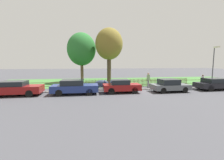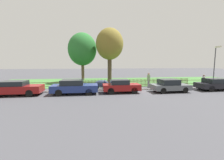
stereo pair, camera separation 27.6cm
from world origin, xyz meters
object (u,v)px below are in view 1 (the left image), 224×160
(parked_car_black_saloon, at_px, (75,87))
(street_lamp, at_px, (214,61))
(parked_car_red_compact, at_px, (169,85))
(parked_car_white_van, at_px, (215,84))
(pedestrian_by_lamp, at_px, (148,79))
(pedestrian_near_fence, at_px, (203,80))
(tree_nearest_kerb, at_px, (82,49))
(parked_car_silver_hatchback, at_px, (16,88))
(tree_behind_motorcycle, at_px, (109,44))
(parked_car_navy_estate, at_px, (121,86))
(covered_motorcycle, at_px, (102,84))

(parked_car_black_saloon, relative_size, street_lamp, 0.89)
(parked_car_red_compact, xyz_separation_m, parked_car_white_van, (5.74, 0.25, 0.01))
(pedestrian_by_lamp, bearing_deg, pedestrian_near_fence, -82.31)
(pedestrian_near_fence, distance_m, street_lamp, 2.71)
(tree_nearest_kerb, bearing_deg, pedestrian_by_lamp, -40.80)
(street_lamp, bearing_deg, parked_car_black_saloon, -174.30)
(pedestrian_by_lamp, bearing_deg, street_lamp, -81.66)
(parked_car_white_van, distance_m, tree_nearest_kerb, 18.43)
(parked_car_silver_hatchback, height_order, parked_car_white_van, parked_car_silver_hatchback)
(tree_nearest_kerb, height_order, tree_behind_motorcycle, tree_behind_motorcycle)
(tree_nearest_kerb, distance_m, pedestrian_near_fence, 17.38)
(parked_car_silver_hatchback, relative_size, pedestrian_by_lamp, 2.45)
(parked_car_red_compact, relative_size, tree_nearest_kerb, 0.50)
(tree_nearest_kerb, xyz_separation_m, tree_behind_motorcycle, (4.07, -1.95, 0.60))
(parked_car_silver_hatchback, distance_m, tree_nearest_kerb, 11.72)
(parked_car_navy_estate, xyz_separation_m, tree_behind_motorcycle, (-0.29, 7.36, 5.03))
(parked_car_silver_hatchback, height_order, covered_motorcycle, parked_car_silver_hatchback)
(parked_car_white_van, bearing_deg, covered_motorcycle, 168.83)
(parked_car_silver_hatchback, bearing_deg, parked_car_black_saloon, -1.19)
(parked_car_silver_hatchback, xyz_separation_m, parked_car_white_van, (20.97, -0.03, -0.03))
(pedestrian_by_lamp, xyz_separation_m, street_lamp, (8.25, -0.58, 2.18))
(parked_car_silver_hatchback, relative_size, tree_behind_motorcycle, 0.56)
(parked_car_navy_estate, bearing_deg, pedestrian_near_fence, 9.35)
(parked_car_black_saloon, distance_m, tree_behind_motorcycle, 9.93)
(parked_car_red_compact, relative_size, parked_car_white_van, 0.84)
(parked_car_white_van, distance_m, pedestrian_near_fence, 1.69)
(pedestrian_by_lamp, bearing_deg, parked_car_navy_estate, 132.76)
(pedestrian_near_fence, xyz_separation_m, pedestrian_by_lamp, (-6.86, 0.56, 0.15))
(tree_behind_motorcycle, bearing_deg, covered_motorcycle, -106.34)
(parked_car_black_saloon, xyz_separation_m, street_lamp, (16.75, 1.67, 2.50))
(parked_car_white_van, bearing_deg, pedestrian_near_fence, 97.46)
(parked_car_black_saloon, relative_size, parked_car_white_van, 0.98)
(tree_behind_motorcycle, bearing_deg, tree_nearest_kerb, 154.40)
(parked_car_black_saloon, height_order, pedestrian_by_lamp, pedestrian_by_lamp)
(parked_car_black_saloon, relative_size, pedestrian_near_fence, 2.78)
(parked_car_black_saloon, relative_size, parked_car_red_compact, 1.16)
(parked_car_navy_estate, distance_m, parked_car_white_van, 10.93)
(covered_motorcycle, distance_m, tree_behind_motorcycle, 7.35)
(parked_car_navy_estate, xyz_separation_m, parked_car_white_van, (10.93, 0.02, -0.01))
(parked_car_red_compact, bearing_deg, parked_car_black_saloon, 178.32)
(parked_car_red_compact, distance_m, covered_motorcycle, 7.41)
(parked_car_white_van, xyz_separation_m, street_lamp, (1.15, 1.64, 2.54))
(parked_car_silver_hatchback, xyz_separation_m, parked_car_red_compact, (15.22, -0.29, -0.04))
(tree_nearest_kerb, distance_m, tree_behind_motorcycle, 4.55)
(tree_behind_motorcycle, xyz_separation_m, pedestrian_by_lamp, (4.12, -5.12, -4.68))
(tree_nearest_kerb, bearing_deg, parked_car_black_saloon, -91.90)
(parked_car_red_compact, bearing_deg, tree_behind_motorcycle, 125.42)
(parked_car_red_compact, relative_size, covered_motorcycle, 2.08)
(tree_nearest_kerb, xyz_separation_m, pedestrian_by_lamp, (8.19, -7.07, -4.08))
(parked_car_silver_hatchback, relative_size, parked_car_navy_estate, 1.20)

